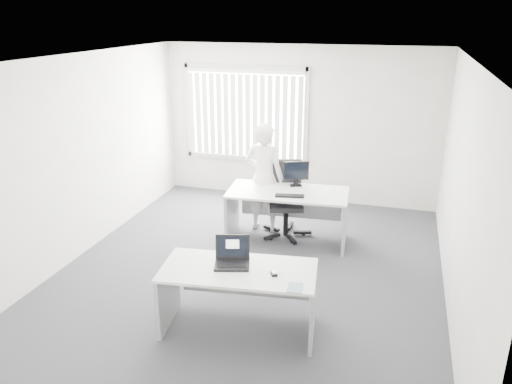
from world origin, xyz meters
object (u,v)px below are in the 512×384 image
(desk_near, at_px, (239,286))
(office_chair, at_px, (286,212))
(person, at_px, (264,178))
(desk_far, at_px, (287,206))
(laptop, at_px, (232,254))
(monitor, at_px, (296,174))

(desk_near, relative_size, office_chair, 1.48)
(desk_near, relative_size, person, 0.99)
(desk_far, relative_size, laptop, 4.91)
(person, relative_size, laptop, 4.68)
(desk_far, distance_m, monitor, 0.51)
(office_chair, height_order, laptop, office_chair)
(desk_far, height_order, person, person)
(monitor, bearing_deg, office_chair, 170.89)
(office_chair, height_order, person, person)
(desk_near, height_order, desk_far, desk_far)
(monitor, bearing_deg, desk_near, -112.65)
(laptop, bearing_deg, desk_far, 72.29)
(monitor, bearing_deg, person, 152.55)
(office_chair, relative_size, laptop, 3.14)
(laptop, relative_size, monitor, 0.96)
(desk_near, xyz_separation_m, desk_far, (-0.02, 2.36, 0.04))
(office_chair, xyz_separation_m, laptop, (0.01, -2.57, 0.53))
(person, bearing_deg, monitor, 179.65)
(desk_near, relative_size, monitor, 4.48)
(laptop, bearing_deg, office_chair, 74.27)
(laptop, bearing_deg, monitor, 71.13)
(desk_near, height_order, monitor, monitor)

